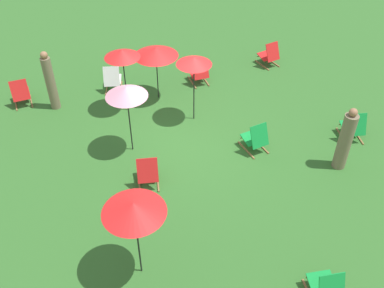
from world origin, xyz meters
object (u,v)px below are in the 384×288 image
umbrella_0 (134,208)px  deckchair_8 (326,287)px  deckchair_9 (148,172)px  umbrella_4 (126,92)px  deckchair_3 (256,138)px  umbrella_1 (122,54)px  umbrella_2 (194,61)px  person_0 (50,82)px  person_1 (345,141)px  deckchair_4 (21,93)px  deckchair_5 (199,72)px  deckchair_1 (113,79)px  deckchair_7 (269,55)px  umbrella_3 (156,52)px  deckchair_6 (354,127)px

umbrella_0 → deckchair_8: bearing=152.4°
deckchair_9 → umbrella_4: umbrella_4 is taller
deckchair_3 → deckchair_9: 2.94m
umbrella_1 → umbrella_2: (-1.69, 0.99, 0.02)m
umbrella_1 → person_0: bearing=-21.0°
person_0 → person_1: size_ratio=1.04×
deckchair_8 → deckchair_4: bearing=-50.9°
umbrella_1 → deckchair_8: bearing=107.7°
deckchair_9 → person_0: (1.86, -3.91, 0.50)m
umbrella_4 → person_1: 5.31m
deckchair_5 → umbrella_2: umbrella_2 is taller
deckchair_8 → umbrella_0: 3.76m
deckchair_1 → umbrella_1: 1.89m
deckchair_8 → person_0: (4.25, -7.83, 0.50)m
deckchair_4 → deckchair_8: size_ratio=1.00×
deckchair_8 → deckchair_9: 4.59m
deckchair_7 → umbrella_2: size_ratio=0.44×
deckchair_4 → deckchair_1: bearing=174.3°
deckchair_1 → person_1: person_1 is taller
deckchair_7 → umbrella_0: size_ratio=0.44×
deckchair_9 → umbrella_3: 3.87m
deckchair_4 → deckchair_6: (-8.34, 4.34, 0.00)m
person_1 → deckchair_5: bearing=-101.2°
umbrella_0 → deckchair_1: bearing=-95.1°
deckchair_1 → person_0: (1.77, 0.43, 0.50)m
deckchair_1 → person_1: (-4.73, 5.16, 0.44)m
umbrella_2 → umbrella_4: (1.93, 0.80, -0.07)m
deckchair_6 → deckchair_8: same height
deckchair_4 → person_0: size_ratio=0.46×
umbrella_4 → person_0: 3.23m
deckchair_8 → umbrella_0: bearing=-20.4°
person_0 → deckchair_6: bearing=48.6°
deckchair_3 → umbrella_4: (3.02, -0.97, 1.40)m
umbrella_2 → person_1: size_ratio=1.12×
deckchair_3 → deckchair_5: (0.35, -3.54, 0.00)m
deckchair_1 → deckchair_9: bearing=105.8°
deckchair_3 → deckchair_1: bearing=-62.6°
deckchair_4 → deckchair_9: same height
deckchair_5 → deckchair_6: (-3.00, 3.89, 0.00)m
deckchair_1 → umbrella_2: bearing=145.8°
deckchair_3 → deckchair_6: (-2.65, 0.34, 0.00)m
deckchair_5 → umbrella_4: 3.97m
deckchair_3 → umbrella_2: (1.09, -1.77, 1.46)m
deckchair_4 → umbrella_1: size_ratio=0.43×
umbrella_4 → deckchair_5: bearing=-136.0°
umbrella_0 → umbrella_3: umbrella_0 is taller
umbrella_2 → umbrella_3: (0.69, -1.36, -0.31)m
umbrella_1 → umbrella_4: size_ratio=1.02×
deckchair_8 → person_0: person_0 is taller
deckchair_9 → umbrella_0: size_ratio=0.43×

